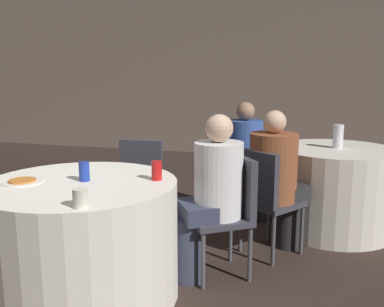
{
  "coord_description": "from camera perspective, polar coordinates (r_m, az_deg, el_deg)",
  "views": [
    {
      "loc": [
        1.54,
        -2.34,
        1.43
      ],
      "look_at": [
        0.73,
        0.54,
        0.86
      ],
      "focal_mm": 40.0,
      "sensor_mm": 36.0,
      "label": 1
    }
  ],
  "objects": [
    {
      "name": "soda_can_red",
      "position": [
        2.7,
        -4.73,
        -2.28
      ],
      "size": [
        0.07,
        0.07,
        0.12
      ],
      "color": "red",
      "rests_on": "table_near"
    },
    {
      "name": "table_near",
      "position": [
        2.87,
        -14.38,
        -11.06
      ],
      "size": [
        1.21,
        1.21,
        0.76
      ],
      "color": "white",
      "rests_on": "ground_plane"
    },
    {
      "name": "bottle_far",
      "position": [
        4.03,
        18.9,
        2.17
      ],
      "size": [
        0.09,
        0.09,
        0.21
      ],
      "color": "white",
      "rests_on": "table_far"
    },
    {
      "name": "wall_back",
      "position": [
        7.51,
        3.99,
        10.58
      ],
      "size": [
        16.0,
        0.06,
        2.8
      ],
      "color": "gray",
      "rests_on": "ground_plane"
    },
    {
      "name": "chair_near_north",
      "position": [
        3.71,
        -7.23,
        -3.6
      ],
      "size": [
        0.42,
        0.42,
        0.85
      ],
      "rotation": [
        0.0,
        0.0,
        -3.1
      ],
      "color": "#383842",
      "rests_on": "ground_plane"
    },
    {
      "name": "chair_far_west",
      "position": [
        4.29,
        5.85,
        -1.6
      ],
      "size": [
        0.46,
        0.46,
        0.85
      ],
      "rotation": [
        0.0,
        0.0,
        -1.73
      ],
      "color": "#383842",
      "rests_on": "ground_plane"
    },
    {
      "name": "person_white_shirt",
      "position": [
        2.97,
        2.34,
        -5.81
      ],
      "size": [
        0.48,
        0.45,
        1.15
      ],
      "rotation": [
        0.0,
        0.0,
        -4.12
      ],
      "color": "#33384C",
      "rests_on": "ground_plane"
    },
    {
      "name": "chair_far_southwest",
      "position": [
        3.35,
        9.65,
        -5.23
      ],
      "size": [
        0.56,
        0.56,
        0.85
      ],
      "rotation": [
        0.0,
        0.0,
        -0.62
      ],
      "color": "#383842",
      "rests_on": "ground_plane"
    },
    {
      "name": "table_far",
      "position": [
        4.12,
        18.4,
        -4.51
      ],
      "size": [
        1.07,
        1.07,
        0.76
      ],
      "color": "white",
      "rests_on": "ground_plane"
    },
    {
      "name": "soda_can_blue",
      "position": [
        2.76,
        -14.18,
        -2.33
      ],
      "size": [
        0.07,
        0.07,
        0.12
      ],
      "color": "#1E38A5",
      "rests_on": "table_near"
    },
    {
      "name": "person_floral_shirt",
      "position": [
        3.44,
        11.36,
        -3.51
      ],
      "size": [
        0.48,
        0.51,
        1.15
      ],
      "rotation": [
        0.0,
        0.0,
        -0.62
      ],
      "color": "#282828",
      "rests_on": "ground_plane"
    },
    {
      "name": "pizza_plate_near",
      "position": [
        2.85,
        -21.69,
        -3.46
      ],
      "size": [
        0.25,
        0.25,
        0.02
      ],
      "color": "white",
      "rests_on": "table_near"
    },
    {
      "name": "ground_plane",
      "position": [
        3.15,
        -16.28,
        -16.73
      ],
      "size": [
        16.0,
        16.0,
        0.0
      ],
      "primitive_type": "plane",
      "color": "#332621"
    },
    {
      "name": "chair_near_northeast",
      "position": [
        3.04,
        5.11,
        -6.81
      ],
      "size": [
        0.55,
        0.55,
        0.85
      ],
      "rotation": [
        0.0,
        0.0,
        -4.12
      ],
      "color": "#383842",
      "rests_on": "ground_plane"
    },
    {
      "name": "cup_near",
      "position": [
        2.23,
        -14.66,
        -5.77
      ],
      "size": [
        0.08,
        0.08,
        0.1
      ],
      "color": "silver",
      "rests_on": "table_near"
    },
    {
      "name": "person_blue_shirt",
      "position": [
        4.23,
        7.85,
        -0.84
      ],
      "size": [
        0.51,
        0.38,
        1.15
      ],
      "rotation": [
        0.0,
        0.0,
        -1.73
      ],
      "color": "#282828",
      "rests_on": "ground_plane"
    }
  ]
}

